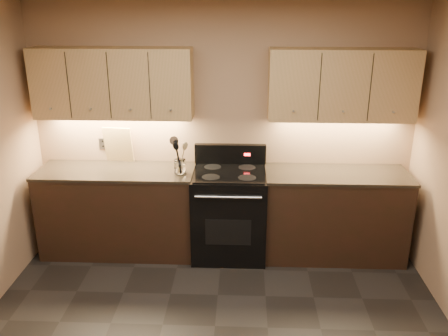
{
  "coord_description": "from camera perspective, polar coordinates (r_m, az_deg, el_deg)",
  "views": [
    {
      "loc": [
        0.22,
        -2.85,
        2.62
      ],
      "look_at": [
        0.03,
        1.45,
        1.06
      ],
      "focal_mm": 38.0,
      "sensor_mm": 36.0,
      "label": 1
    }
  ],
  "objects": [
    {
      "name": "wooden_spoon",
      "position": [
        4.78,
        -5.55,
        1.33
      ],
      "size": [
        0.14,
        0.07,
        0.32
      ],
      "primitive_type": null,
      "rotation": [
        0.03,
        0.26,
        0.2
      ],
      "color": "tan",
      "rests_on": "utensil_crock"
    },
    {
      "name": "black_turner",
      "position": [
        4.74,
        -5.23,
        1.38
      ],
      "size": [
        0.15,
        0.11,
        0.35
      ],
      "primitive_type": null,
      "rotation": [
        -0.06,
        -0.14,
        0.39
      ],
      "color": "black",
      "rests_on": "utensil_crock"
    },
    {
      "name": "black_spoon",
      "position": [
        4.79,
        -5.31,
        1.51
      ],
      "size": [
        0.09,
        0.15,
        0.34
      ],
      "primitive_type": null,
      "rotation": [
        0.27,
        -0.07,
        -0.07
      ],
      "color": "black",
      "rests_on": "utensil_crock"
    },
    {
      "name": "upper_cab_right",
      "position": [
        4.87,
        14.01,
        9.67
      ],
      "size": [
        1.44,
        0.3,
        0.7
      ],
      "primitive_type": "cube",
      "color": "tan",
      "rests_on": "wall_back"
    },
    {
      "name": "utensil_crock",
      "position": [
        4.81,
        -5.33,
        0.13
      ],
      "size": [
        0.15,
        0.15,
        0.15
      ],
      "color": "white",
      "rests_on": "counter_left"
    },
    {
      "name": "ceiling",
      "position": [
        2.86,
        -2.04,
        19.53
      ],
      "size": [
        4.0,
        4.0,
        0.0
      ],
      "primitive_type": "plane",
      "rotation": [
        3.14,
        0.0,
        0.0
      ],
      "color": "silver",
      "rests_on": "wall_back"
    },
    {
      "name": "stove",
      "position": [
        5.01,
        0.64,
        -5.33
      ],
      "size": [
        0.76,
        0.68,
        1.14
      ],
      "color": "black",
      "rests_on": "ground"
    },
    {
      "name": "counter_right",
      "position": [
        5.13,
        13.09,
        -5.46
      ],
      "size": [
        1.46,
        0.62,
        0.93
      ],
      "color": "black",
      "rests_on": "ground"
    },
    {
      "name": "outlet_plate",
      "position": [
        5.29,
        -14.34,
        2.85
      ],
      "size": [
        0.08,
        0.01,
        0.12
      ],
      "primitive_type": "cube",
      "color": "#B2B5BA",
      "rests_on": "wall_back"
    },
    {
      "name": "steel_skimmer",
      "position": [
        4.74,
        -5.01,
        1.5
      ],
      "size": [
        0.19,
        0.13,
        0.38
      ],
      "primitive_type": null,
      "rotation": [
        -0.13,
        -0.24,
        0.15
      ],
      "color": "silver",
      "rests_on": "utensil_crock"
    },
    {
      "name": "wall_back",
      "position": [
        5.03,
        -0.12,
        4.74
      ],
      "size": [
        4.0,
        0.04,
        2.6
      ],
      "primitive_type": "cube",
      "color": "#99785A",
      "rests_on": "ground"
    },
    {
      "name": "counter_left",
      "position": [
        5.2,
        -12.5,
        -5.01
      ],
      "size": [
        1.62,
        0.62,
        0.93
      ],
      "color": "black",
      "rests_on": "ground"
    },
    {
      "name": "upper_cab_left",
      "position": [
        4.95,
        -13.23,
        9.9
      ],
      "size": [
        1.6,
        0.3,
        0.7
      ],
      "primitive_type": "cube",
      "color": "tan",
      "rests_on": "wall_back"
    },
    {
      "name": "cutting_board",
      "position": [
        5.21,
        -12.6,
        2.77
      ],
      "size": [
        0.32,
        0.12,
        0.39
      ],
      "primitive_type": "cube",
      "rotation": [
        0.17,
        0.0,
        -0.13
      ],
      "color": "tan",
      "rests_on": "counter_left"
    }
  ]
}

